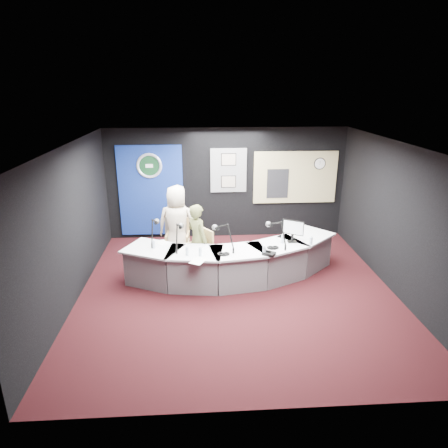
{
  "coord_description": "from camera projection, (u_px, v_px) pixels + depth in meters",
  "views": [
    {
      "loc": [
        -0.68,
        -6.84,
        3.8
      ],
      "look_at": [
        -0.2,
        0.8,
        1.1
      ],
      "focal_mm": 32.0,
      "sensor_mm": 36.0,
      "label": 1
    }
  ],
  "objects": [
    {
      "name": "ground",
      "position": [
        237.0,
        291.0,
        7.74
      ],
      "size": [
        6.0,
        6.0,
        0.0
      ],
      "primitive_type": "plane",
      "color": "black",
      "rests_on": "ground"
    },
    {
      "name": "headphones_far",
      "position": [
        224.0,
        254.0,
        7.52
      ],
      "size": [
        0.19,
        0.19,
        0.03
      ],
      "primitive_type": "torus",
      "color": "black",
      "rests_on": "broadcast_desk"
    },
    {
      "name": "computer_monitor",
      "position": [
        293.0,
        227.0,
        8.02
      ],
      "size": [
        0.43,
        0.27,
        0.33
      ],
      "primitive_type": "cube",
      "rotation": [
        0.0,
        0.0,
        -0.54
      ],
      "color": "black",
      "rests_on": "broadcast_desk"
    },
    {
      "name": "wall_back",
      "position": [
        226.0,
        184.0,
        10.1
      ],
      "size": [
        6.0,
        0.02,
        2.8
      ],
      "primitive_type": "cube",
      "color": "black",
      "rests_on": "ground"
    },
    {
      "name": "booth_glow",
      "position": [
        295.0,
        177.0,
        10.12
      ],
      "size": [
        2.0,
        0.02,
        1.2
      ],
      "primitive_type": "cube",
      "color": "beige",
      "rests_on": "booth_window_frame"
    },
    {
      "name": "person_man",
      "position": [
        177.0,
        224.0,
        8.79
      ],
      "size": [
        0.93,
        0.69,
        1.75
      ],
      "primitive_type": "imported",
      "rotation": [
        0.0,
        0.0,
        2.98
      ],
      "color": "beige",
      "rests_on": "ground"
    },
    {
      "name": "water_bottles",
      "position": [
        234.0,
        245.0,
        7.73
      ],
      "size": [
        3.19,
        0.61,
        0.18
      ],
      "primitive_type": null,
      "color": "silver",
      "rests_on": "broadcast_desk"
    },
    {
      "name": "agency_seal",
      "position": [
        149.0,
        166.0,
        9.75
      ],
      "size": [
        0.63,
        0.07,
        0.63
      ],
      "primitive_type": "torus",
      "rotation": [
        1.57,
        0.0,
        0.0
      ],
      "color": "silver",
      "rests_on": "backdrop_panel"
    },
    {
      "name": "boom_mic_d",
      "position": [
        277.0,
        231.0,
        7.89
      ],
      "size": [
        0.37,
        0.69,
        0.6
      ],
      "primitive_type": null,
      "color": "black",
      "rests_on": "broadcast_desk"
    },
    {
      "name": "person_woman",
      "position": [
        198.0,
        240.0,
        8.19
      ],
      "size": [
        0.63,
        0.66,
        1.53
      ],
      "primitive_type": "imported",
      "rotation": [
        0.0,
        0.0,
        2.22
      ],
      "color": "brown",
      "rests_on": "ground"
    },
    {
      "name": "wall_front",
      "position": [
        263.0,
        311.0,
        4.45
      ],
      "size": [
        6.0,
        0.02,
        2.8
      ],
      "primitive_type": "cube",
      "color": "black",
      "rests_on": "ground"
    },
    {
      "name": "armchair_left",
      "position": [
        178.0,
        242.0,
        8.92
      ],
      "size": [
        0.56,
        0.56,
        0.92
      ],
      "primitive_type": null,
      "rotation": [
        0.0,
        0.0,
        -0.08
      ],
      "color": "tan",
      "rests_on": "ground"
    },
    {
      "name": "boom_mic_b",
      "position": [
        179.0,
        233.0,
        7.77
      ],
      "size": [
        0.19,
        0.74,
        0.6
      ],
      "primitive_type": null,
      "color": "black",
      "rests_on": "broadcast_desk"
    },
    {
      "name": "wall_left",
      "position": [
        70.0,
        226.0,
        7.1
      ],
      "size": [
        0.02,
        6.0,
        2.8
      ],
      "primitive_type": "cube",
      "color": "black",
      "rests_on": "ground"
    },
    {
      "name": "equipment_rack",
      "position": [
        278.0,
        184.0,
        10.12
      ],
      "size": [
        0.55,
        0.02,
        0.75
      ],
      "primitive_type": "cube",
      "color": "black",
      "rests_on": "booth_window_frame"
    },
    {
      "name": "notepad",
      "position": [
        198.0,
        261.0,
        7.26
      ],
      "size": [
        0.36,
        0.39,
        0.0
      ],
      "primitive_type": "cube",
      "rotation": [
        0.0,
        0.0,
        -0.52
      ],
      "color": "white",
      "rests_on": "broadcast_desk"
    },
    {
      "name": "draped_jacket",
      "position": [
        176.0,
        231.0,
        9.1
      ],
      "size": [
        0.51,
        0.14,
        0.7
      ],
      "primitive_type": "cube",
      "rotation": [
        0.0,
        0.0,
        -0.08
      ],
      "color": "gray",
      "rests_on": "armchair_left"
    },
    {
      "name": "paper_stack",
      "position": [
        162.0,
        243.0,
        8.09
      ],
      "size": [
        0.29,
        0.33,
        0.0
      ],
      "primitive_type": "cube",
      "rotation": [
        0.0,
        0.0,
        0.43
      ],
      "color": "white",
      "rests_on": "broadcast_desk"
    },
    {
      "name": "ceiling",
      "position": [
        239.0,
        146.0,
        6.81
      ],
      "size": [
        6.0,
        6.0,
        0.02
      ],
      "primitive_type": "cube",
      "color": "silver",
      "rests_on": "ground"
    },
    {
      "name": "armchair_right",
      "position": [
        198.0,
        251.0,
        8.28
      ],
      "size": [
        0.8,
        0.8,
        1.02
      ],
      "primitive_type": null,
      "rotation": [
        0.0,
        0.0,
        -0.99
      ],
      "color": "tan",
      "rests_on": "ground"
    },
    {
      "name": "boom_mic_c",
      "position": [
        224.0,
        234.0,
        7.73
      ],
      "size": [
        0.45,
        0.65,
        0.6
      ],
      "primitive_type": null,
      "color": "black",
      "rests_on": "broadcast_desk"
    },
    {
      "name": "headphones_near",
      "position": [
        273.0,
        248.0,
        7.81
      ],
      "size": [
        0.19,
        0.19,
        0.03
      ],
      "primitive_type": "torus",
      "color": "black",
      "rests_on": "broadcast_desk"
    },
    {
      "name": "broadcast_desk",
      "position": [
        232.0,
        261.0,
        8.13
      ],
      "size": [
        4.5,
        1.9,
        0.75
      ],
      "primitive_type": null,
      "color": "silver",
      "rests_on": "ground"
    },
    {
      "name": "desk_phone",
      "position": [
        269.0,
        254.0,
        7.51
      ],
      "size": [
        0.28,
        0.27,
        0.05
      ],
      "primitive_type": "cube",
      "rotation": [
        0.0,
        0.0,
        -0.6
      ],
      "color": "black",
      "rests_on": "broadcast_desk"
    },
    {
      "name": "pinboard",
      "position": [
        229.0,
        170.0,
        9.96
      ],
      "size": [
        0.9,
        0.04,
        1.1
      ],
      "primitive_type": "cube",
      "color": "slate",
      "rests_on": "wall_back"
    },
    {
      "name": "wall_clock",
      "position": [
        320.0,
        164.0,
        10.02
      ],
      "size": [
        0.28,
        0.01,
        0.28
      ],
      "primitive_type": "cylinder",
      "rotation": [
        1.57,
        0.0,
        0.0
      ],
      "color": "white",
      "rests_on": "booth_window_frame"
    },
    {
      "name": "wall_right",
      "position": [
        397.0,
        219.0,
        7.45
      ],
      "size": [
        0.02,
        6.0,
        2.8
      ],
      "primitive_type": "cube",
      "color": "black",
      "rests_on": "ground"
    },
    {
      "name": "seal_center",
      "position": [
        149.0,
        166.0,
        9.76
      ],
      "size": [
        0.48,
        0.01,
        0.48
      ],
      "primitive_type": "cylinder",
      "rotation": [
        1.57,
        0.0,
        0.0
      ],
      "color": "#0E3419",
      "rests_on": "backdrop_panel"
    },
    {
      "name": "framed_photo_upper",
      "position": [
        229.0,
        160.0,
        9.84
      ],
      "size": [
        0.34,
        0.02,
        0.27
      ],
      "primitive_type": "cube",
      "color": "gray",
      "rests_on": "pinboard"
    },
    {
      "name": "booth_window_frame",
      "position": [
        295.0,
        177.0,
        10.12
      ],
      "size": [
        2.12,
        0.06,
        1.32
      ],
      "primitive_type": "cube",
      "color": "tan",
      "rests_on": "wall_back"
    },
    {
      "name": "framed_photo_lower",
      "position": [
        229.0,
        182.0,
        10.02
      ],
      "size": [
        0.34,
        0.02,
        0.27
      ],
      "primitive_type": "cube",
      "color": "gray",
      "rests_on": "pinboard"
    },
    {
      "name": "backdrop_panel",
      "position": [
        151.0,
        191.0,
        10.01
      ],
      "size": [
        1.6,
        0.05,
        2.3
      ],
      "primitive_type": "cube",
      "color": "navy",
      "rests_on": "wall_back"
    },
    {
      "name": "boom_mic_a",
      "position": [
        154.0,
        228.0,
        8.02
      ],
      "size": [
        0.17,
        0.74,
        0.6
      ],
      "primitive_type": null,
      "color": "black",
      "rests_on": "broadcast_desk"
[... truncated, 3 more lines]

